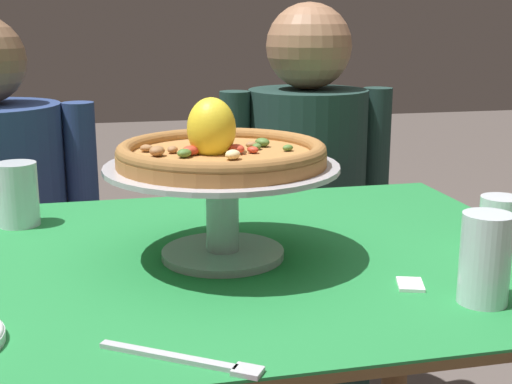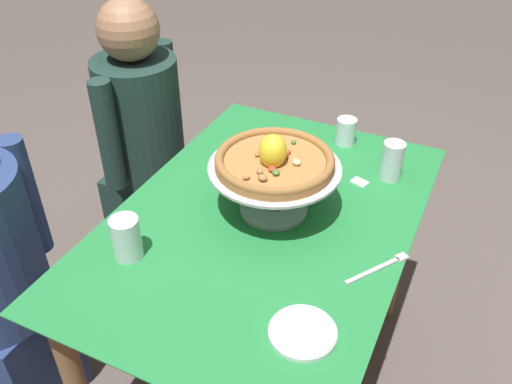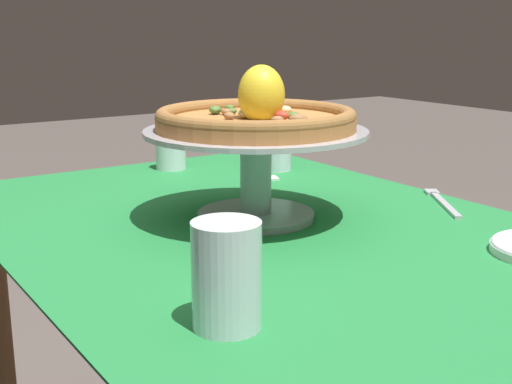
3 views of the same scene
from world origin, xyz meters
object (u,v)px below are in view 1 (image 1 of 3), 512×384
Objects in this scene: pizza_stand at (222,197)px; sugar_packet at (410,284)px; water_glass_front_right at (485,264)px; water_glass_side_right at (499,228)px; water_glass_back_left at (18,199)px; dinner_fork at (188,360)px; pizza at (221,151)px; diner_right at (306,230)px.

pizza_stand is 0.32m from sugar_packet.
pizza_stand reaches higher than water_glass_front_right.
water_glass_side_right is 1.83× the size of sugar_packet.
water_glass_back_left is 0.95× the size of water_glass_front_right.
pizza_stand is at bearing -37.93° from water_glass_back_left.
water_glass_back_left is 0.73m from sugar_packet.
dinner_fork is (-0.55, -0.27, -0.04)m from water_glass_side_right.
sugar_packet is (0.58, -0.45, -0.05)m from water_glass_back_left.
water_glass_back_left is at bearing 141.91° from pizza.
water_glass_side_right is 0.08× the size of diner_right.
dinner_fork is 0.15× the size of diner_right.
pizza is 6.55× the size of sugar_packet.
pizza_stand is at bearing -116.56° from diner_right.
pizza reaches higher than water_glass_back_left.
sugar_packet is at bearing 132.27° from water_glass_front_right.
pizza is 0.48m from water_glass_side_right.
dinner_fork is (-0.10, -0.34, -0.17)m from pizza.
water_glass_side_right is at bearing 28.83° from sugar_packet.
pizza_stand is 2.11× the size of dinner_fork.
water_glass_front_right is at bearing 11.26° from dinner_fork.
sugar_packet is at bearing -37.53° from pizza.
water_glass_back_left is 0.65m from dinner_fork.
water_glass_front_right is (0.65, -0.52, 0.00)m from water_glass_back_left.
pizza reaches higher than water_glass_front_right.
sugar_packet is at bearing -37.86° from water_glass_back_left.
sugar_packet is at bearing 24.76° from dinner_fork.
diner_right reaches higher than sugar_packet.
sugar_packet is (0.24, -0.19, -0.17)m from pizza.
dinner_fork is at bearing -68.77° from water_glass_back_left.
water_glass_side_right is 0.84m from diner_right.
pizza is at bearing 171.26° from water_glass_side_right.
pizza_stand is at bearing 139.74° from water_glass_front_right.
water_glass_front_right reaches higher than water_glass_back_left.
dinner_fork reaches higher than sugar_packet.
pizza reaches higher than water_glass_side_right.
water_glass_front_right is at bearing -126.50° from water_glass_side_right.
pizza is 0.90m from diner_right.
diner_right reaches higher than water_glass_front_right.
water_glass_front_right is 2.49× the size of sugar_packet.
diner_right is at bearing 82.23° from sugar_packet.
pizza_stand is 0.07m from pizza.
pizza is 0.40m from dinner_fork.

